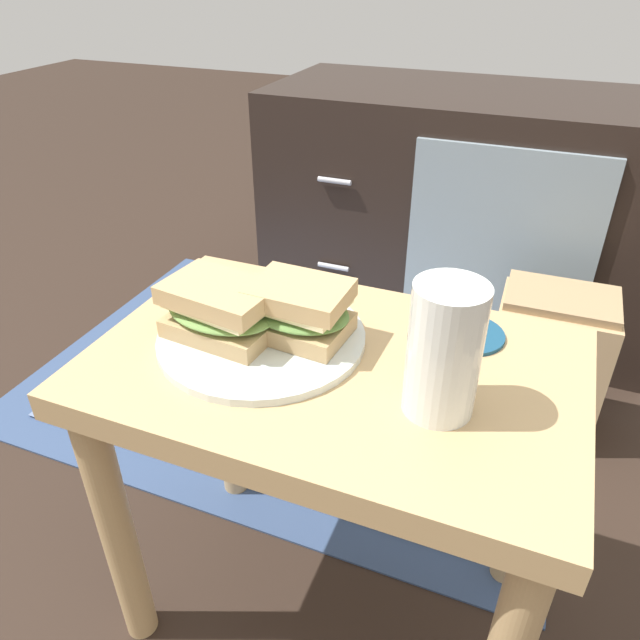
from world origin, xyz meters
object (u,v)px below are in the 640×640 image
(plate, at_px, (262,337))
(sandwich_back, at_px, (300,310))
(coaster, at_px, (467,334))
(beer_glass, at_px, (444,352))
(tv_cabinet, at_px, (462,210))
(sandwich_front, at_px, (221,310))
(paper_bag, at_px, (546,363))

(plate, distance_m, sandwich_back, 0.06)
(plate, bearing_deg, coaster, 24.15)
(sandwich_back, relative_size, beer_glass, 0.90)
(tv_cabinet, xyz_separation_m, beer_glass, (0.13, -0.99, 0.24))
(coaster, bearing_deg, plate, -155.85)
(coaster, bearing_deg, sandwich_front, -156.37)
(tv_cabinet, xyz_separation_m, plate, (-0.09, -0.94, 0.17))
(coaster, bearing_deg, paper_bag, 74.45)
(sandwich_back, distance_m, coaster, 0.21)
(tv_cabinet, distance_m, plate, 0.96)
(sandwich_front, bearing_deg, coaster, 23.63)
(coaster, xyz_separation_m, paper_bag, (0.12, 0.44, -0.31))
(beer_glass, bearing_deg, coaster, 87.83)
(sandwich_back, bearing_deg, tv_cabinet, 87.19)
(tv_cabinet, relative_size, coaster, 10.67)
(paper_bag, bearing_deg, sandwich_back, -120.39)
(tv_cabinet, relative_size, sandwich_back, 7.50)
(sandwich_front, xyz_separation_m, coaster, (0.27, 0.12, -0.04))
(tv_cabinet, bearing_deg, plate, -95.37)
(plate, bearing_deg, sandwich_back, 20.83)
(sandwich_front, relative_size, coaster, 1.61)
(sandwich_front, relative_size, paper_bag, 0.46)
(plate, bearing_deg, paper_bag, 57.02)
(sandwich_back, bearing_deg, paper_bag, 59.61)
(plate, distance_m, coaster, 0.25)
(tv_cabinet, xyz_separation_m, paper_bag, (0.26, -0.41, -0.14))
(sandwich_front, bearing_deg, plate, 20.83)
(beer_glass, bearing_deg, paper_bag, 77.69)
(tv_cabinet, relative_size, paper_bag, 3.04)
(plate, xyz_separation_m, coaster, (0.23, 0.10, -0.00))
(sandwich_front, height_order, paper_bag, sandwich_front)
(beer_glass, distance_m, coaster, 0.16)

